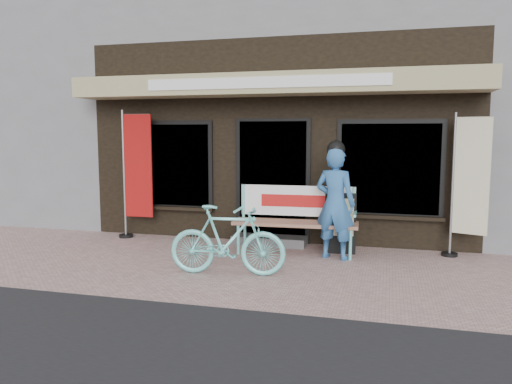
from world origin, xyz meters
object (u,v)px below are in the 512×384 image
(nobori_cream, at_px, (468,184))
(bench, at_px, (296,214))
(person, at_px, (335,201))
(nobori_red, at_px, (136,173))
(bicycle, at_px, (227,240))
(menu_stand, at_px, (340,223))

(nobori_cream, bearing_deg, bench, -153.50)
(person, xyz_separation_m, nobori_red, (-3.71, 0.61, 0.32))
(person, height_order, bicycle, person)
(nobori_cream, xyz_separation_m, menu_stand, (-1.92, -0.21, -0.66))
(nobori_red, distance_m, menu_stand, 3.84)
(person, bearing_deg, nobori_red, -173.31)
(bench, height_order, nobori_cream, nobori_cream)
(bench, distance_m, nobori_cream, 2.70)
(bench, xyz_separation_m, bicycle, (-0.67, -1.54, -0.15))
(bicycle, height_order, nobori_red, nobori_red)
(person, height_order, menu_stand, person)
(nobori_cream, bearing_deg, person, -144.27)
(bench, bearing_deg, nobori_cream, 4.32)
(bench, xyz_separation_m, nobori_red, (-3.06, 0.35, 0.58))
(person, distance_m, bicycle, 1.89)
(bicycle, height_order, nobori_cream, nobori_cream)
(bench, relative_size, bicycle, 1.25)
(person, relative_size, nobori_cream, 0.81)
(bench, xyz_separation_m, menu_stand, (0.71, 0.10, -0.13))
(bench, bearing_deg, bicycle, -115.95)
(bicycle, distance_m, nobori_red, 3.13)
(bicycle, relative_size, nobori_cream, 0.71)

